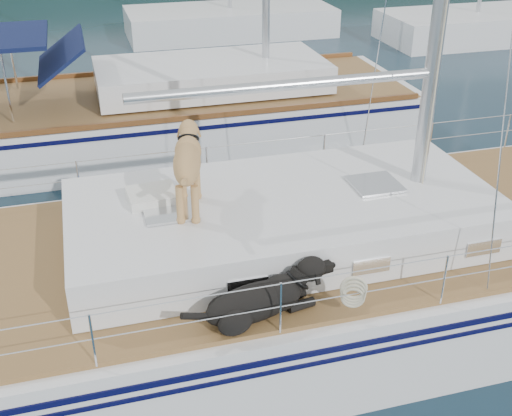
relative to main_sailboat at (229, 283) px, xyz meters
name	(u,v)px	position (x,y,z in m)	size (l,w,h in m)	color
ground	(224,327)	(-0.09, 0.01, -0.68)	(120.00, 120.00, 0.00)	black
main_sailboat	(229,283)	(0.00, 0.00, 0.00)	(12.00, 3.80, 14.01)	white
neighbor_sailboat	(163,116)	(0.12, 6.51, -0.05)	(11.00, 3.50, 13.30)	white
bg_boat_center	(230,22)	(3.91, 16.01, -0.23)	(7.20, 3.00, 11.65)	white
bg_boat_east	(476,26)	(11.91, 13.01, -0.22)	(6.40, 3.00, 11.65)	white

